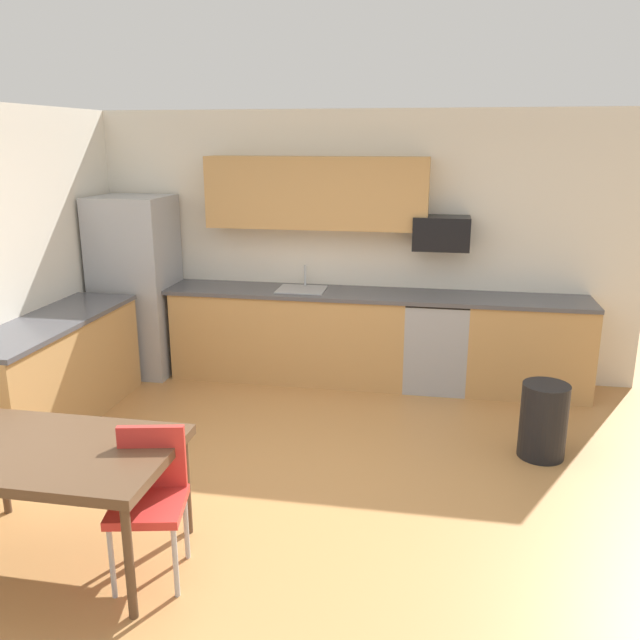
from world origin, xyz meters
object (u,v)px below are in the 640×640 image
(chair_near_table, at_px, (150,491))
(trash_bin, at_px, (543,421))
(microwave, at_px, (441,233))
(dining_table, at_px, (51,457))
(refrigerator, at_px, (137,286))
(oven_range, at_px, (436,343))

(chair_near_table, bearing_deg, trash_bin, 37.92)
(microwave, relative_size, trash_bin, 0.90)
(chair_near_table, relative_size, trash_bin, 1.42)
(microwave, relative_size, dining_table, 0.39)
(refrigerator, height_order, trash_bin, refrigerator)
(dining_table, relative_size, chair_near_table, 1.65)
(chair_near_table, xyz_separation_m, trash_bin, (2.40, 1.87, -0.20))
(oven_range, relative_size, chair_near_table, 1.07)
(refrigerator, height_order, chair_near_table, refrigerator)
(refrigerator, bearing_deg, trash_bin, -18.26)
(refrigerator, xyz_separation_m, dining_table, (0.98, -3.18, -0.26))
(microwave, bearing_deg, oven_range, -90.00)
(trash_bin, bearing_deg, chair_near_table, -142.08)
(oven_range, distance_m, trash_bin, 1.64)
(oven_range, relative_size, microwave, 1.69)
(microwave, relative_size, chair_near_table, 0.64)
(oven_range, bearing_deg, trash_bin, -58.50)
(oven_range, relative_size, dining_table, 0.65)
(refrigerator, relative_size, oven_range, 2.04)
(dining_table, height_order, chair_near_table, chair_near_table)
(refrigerator, xyz_separation_m, microwave, (3.11, 0.18, 0.61))
(oven_range, height_order, chair_near_table, oven_range)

